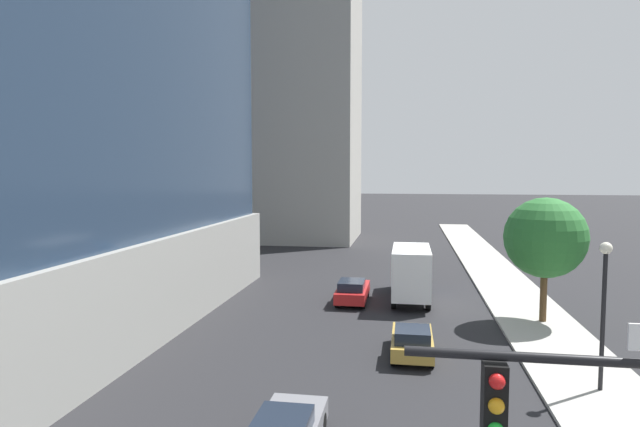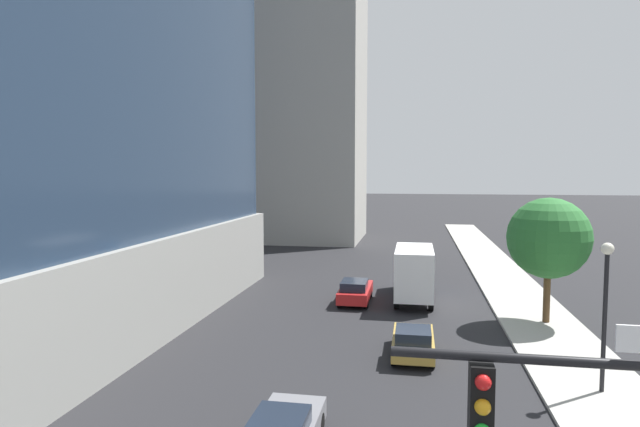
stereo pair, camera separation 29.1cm
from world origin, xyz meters
The scene contains 7 objects.
sidewalk centered at (8.38, 20.00, 0.07)m, with size 4.22×120.00×0.15m, color #9E9B93.
construction_building centered at (-12.22, 60.23, 19.32)m, with size 20.68×18.01×44.18m.
street_lamp centered at (8.50, 16.93, 3.77)m, with size 0.44×0.44×5.49m.
street_tree centered at (8.67, 26.15, 4.67)m, with size 4.30×4.30×6.68m.
car_gold centered at (1.68, 19.81, 0.71)m, with size 1.80×4.09×1.43m.
car_red centered at (-1.94, 29.21, 0.74)m, with size 1.84×4.58×1.48m.
box_truck centered at (1.68, 30.26, 1.93)m, with size 2.31×7.67×3.50m.
Camera 1 is at (1.39, -3.51, 8.16)m, focal length 29.80 mm.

